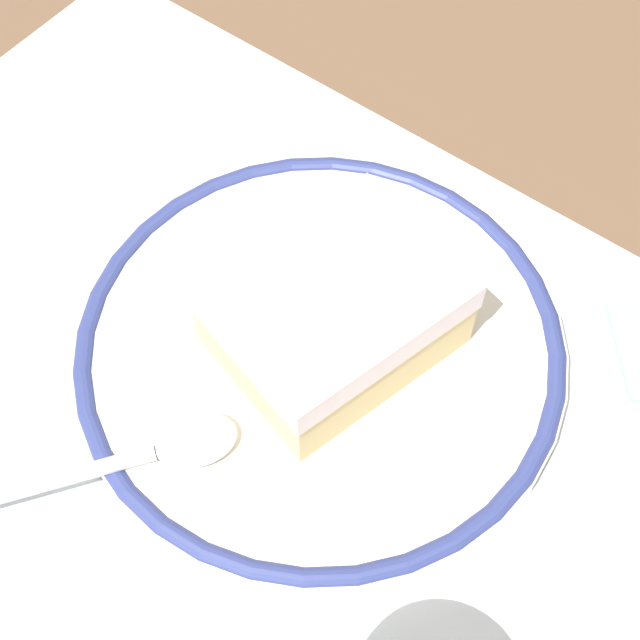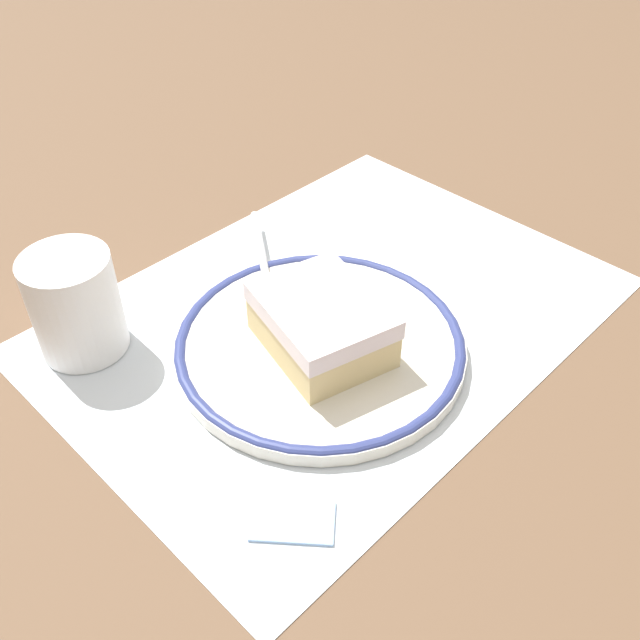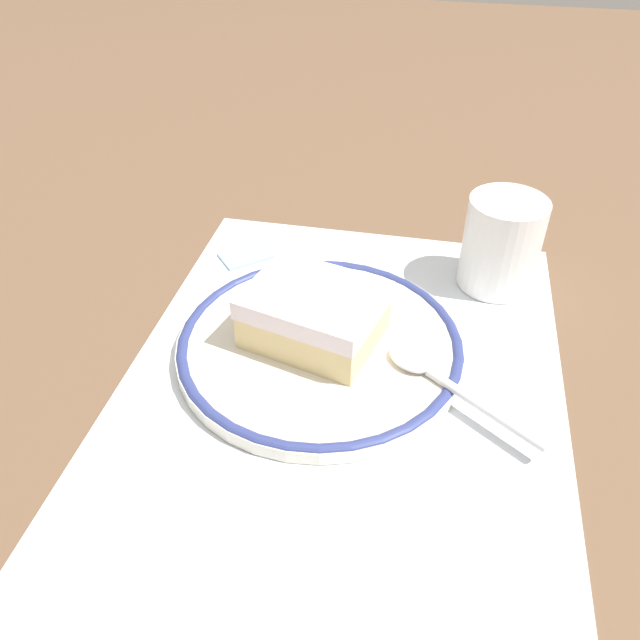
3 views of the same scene
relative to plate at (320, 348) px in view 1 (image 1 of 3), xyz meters
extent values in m
plane|color=brown|center=(0.04, 0.02, -0.01)|extent=(2.40, 2.40, 0.00)
cube|color=silver|center=(0.04, 0.02, -0.01)|extent=(0.44, 0.32, 0.00)
cylinder|color=silver|center=(0.00, 0.00, 0.00)|extent=(0.22, 0.22, 0.01)
torus|color=navy|center=(0.00, 0.00, 0.00)|extent=(0.22, 0.22, 0.01)
cube|color=beige|center=(0.00, -0.01, 0.02)|extent=(0.10, 0.11, 0.03)
cube|color=white|center=(0.00, -0.01, 0.04)|extent=(0.10, 0.11, 0.02)
ellipsoid|color=silver|center=(0.01, 0.07, 0.01)|extent=(0.04, 0.04, 0.01)
cylinder|color=silver|center=(0.05, 0.12, 0.01)|extent=(0.06, 0.08, 0.01)
camera|label=1|loc=(-0.13, 0.17, 0.37)|focal=54.12mm
camera|label=2|loc=(-0.28, -0.27, 0.36)|focal=39.94mm
camera|label=3|loc=(0.35, 0.07, 0.32)|focal=35.38mm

